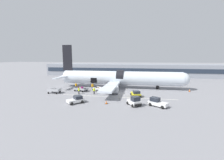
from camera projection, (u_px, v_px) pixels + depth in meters
ground_plane at (124, 94)px, 34.39m from camera, size 500.00×500.00×0.00m
apron_marking_line at (117, 97)px, 31.34m from camera, size 24.29×0.34×0.01m
terminal_strip at (132, 70)px, 69.73m from camera, size 79.16×13.03×5.34m
airplane at (119, 78)px, 40.74m from camera, size 35.62×27.32×11.75m
baggage_tug_lead at (134, 102)px, 25.67m from camera, size 2.70×2.96×1.65m
baggage_tug_mid at (136, 94)px, 31.69m from camera, size 2.52×3.25×1.33m
baggage_tug_rear at (76, 100)px, 27.13m from camera, size 3.21×3.24×1.32m
baggage_tug_spare at (157, 103)px, 25.26m from camera, size 3.47×2.85×1.49m
baggage_cart_loading at (81, 89)px, 36.93m from camera, size 4.33×2.74×1.08m
baggage_cart_queued at (99, 89)px, 36.62m from camera, size 3.61×2.56×1.11m
baggage_cart_empty at (55, 91)px, 34.83m from camera, size 3.75×2.05×1.13m
ground_crew_loader_a at (79, 90)px, 33.95m from camera, size 0.47×0.53×1.56m
ground_crew_loader_b at (92, 86)px, 38.52m from camera, size 0.58×0.53×1.74m
ground_crew_driver at (94, 91)px, 33.73m from camera, size 0.53×0.35×1.55m
ground_crew_supervisor at (76, 86)px, 39.59m from camera, size 0.52×0.52×1.63m
safety_cone_nose at (190, 90)px, 36.34m from camera, size 0.49×0.49×0.73m
safety_cone_engine_left at (106, 102)px, 26.70m from camera, size 0.50×0.50×0.59m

